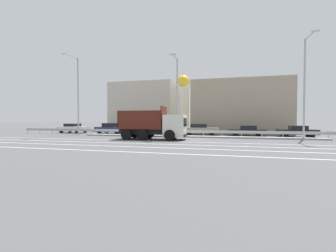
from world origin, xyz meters
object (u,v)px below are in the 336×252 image
Objects in this scene: street_lamp_0 at (77,92)px; parked_car_2 at (152,129)px; street_lamp_1 at (177,93)px; church_tower at (183,102)px; median_road_sign at (138,124)px; street_lamp_2 at (305,83)px; dump_truck at (161,127)px; parked_car_5 at (297,131)px; parked_car_0 at (73,128)px; parked_car_3 at (200,129)px; parked_car_1 at (111,128)px; parked_car_4 at (247,131)px.

street_lamp_0 is 2.14× the size of parked_car_2.
church_tower is (-4.43, 26.42, 1.04)m from street_lamp_1.
street_lamp_2 is (17.77, -0.08, 4.14)m from median_road_sign.
street_lamp_2 is 2.18× the size of parked_car_2.
dump_truck reaches higher than parked_car_5.
parked_car_3 reaches higher than parked_car_0.
parked_car_3 is 23.69m from church_tower.
parked_car_5 is (23.73, -0.05, -0.08)m from parked_car_1.
parked_car_0 is at bearing 172.15° from street_lamp_2.
street_lamp_0 is 21.77m from parked_car_4.
street_lamp_2 reaches higher than median_road_sign.
parked_car_2 is at bearing 27.73° from street_lamp_0.
median_road_sign is at bearing 170.73° from parked_car_2.
median_road_sign is at bearing 57.23° from parked_car_1.
street_lamp_0 is 16.37m from parked_car_3.
parked_car_1 is at bearing -130.42° from dump_truck.
median_road_sign is at bearing 179.73° from street_lamp_2.
median_road_sign is 9.06m from street_lamp_0.
parked_car_0 is (-12.13, 4.04, -0.70)m from median_road_sign.
street_lamp_1 reaches higher than parked_car_4.
parked_car_3 is at bearing 92.19° from parked_car_1.
parked_car_1 reaches higher than parked_car_5.
street_lamp_0 is (-8.09, -0.37, 4.06)m from median_road_sign.
dump_truck is 1.62× the size of parked_car_5.
street_lamp_1 is at bearing 116.19° from parked_car_4.
median_road_sign is 0.30× the size of street_lamp_1.
parked_car_3 is at bearing 91.97° from parked_car_0.
parked_car_5 is (30.27, -0.37, -0.05)m from parked_car_0.
median_road_sign is 0.55× the size of parked_car_3.
street_lamp_0 is 25.86m from street_lamp_2.
dump_truck is 14.91m from street_lamp_2.
street_lamp_2 is at bearing -129.52° from parked_car_4.
church_tower is (6.00, 22.44, 5.27)m from parked_car_1.
parked_car_1 is (2.50, 4.09, -4.74)m from street_lamp_0.
parked_car_2 is (12.56, 0.07, 0.03)m from parked_car_0.
street_lamp_1 reaches higher than parked_car_2.
parked_car_1 is at bearing 58.58° from street_lamp_0.
parked_car_1 is 0.33× the size of church_tower.
parked_car_5 is at bearing 90.70° from parked_car_1.
street_lamp_2 is at bearing 0.63° from street_lamp_0.
parked_car_3 is 1.14× the size of parked_car_5.
street_lamp_0 is at bearing -30.59° from parked_car_1.
street_lamp_1 is (12.93, 0.11, -0.50)m from street_lamp_0.
parked_car_4 is (18.30, 0.15, -0.10)m from parked_car_1.
street_lamp_2 is at bearing 100.66° from dump_truck.
street_lamp_1 is 12.95m from street_lamp_2.
parked_car_1 is (-23.36, 3.80, -4.82)m from street_lamp_2.
street_lamp_0 is at bearing -73.27° from parked_car_3.
street_lamp_0 is at bearing -177.39° from median_road_sign.
street_lamp_1 reaches higher than parked_car_0.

